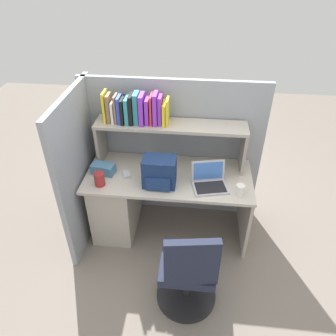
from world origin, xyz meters
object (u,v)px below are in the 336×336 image
at_px(paper_cup, 240,190).
at_px(laptop, 209,181).
at_px(computer_mouse, 127,174).
at_px(tissue_box, 103,169).
at_px(backpack, 159,172).
at_px(snack_canister, 99,179).
at_px(office_chair, 188,274).

bearing_deg(paper_cup, laptop, 158.91).
relative_size(computer_mouse, tissue_box, 0.47).
relative_size(backpack, computer_mouse, 2.88).
height_order(laptop, backpack, backpack).
distance_m(snack_canister, office_chair, 1.15).
distance_m(backpack, computer_mouse, 0.37).
bearing_deg(office_chair, backpack, -74.28).
bearing_deg(tissue_box, backpack, -2.66).
xyz_separation_m(computer_mouse, office_chair, (0.65, -0.80, -0.35)).
height_order(computer_mouse, office_chair, office_chair).
relative_size(backpack, tissue_box, 1.36).
bearing_deg(tissue_box, computer_mouse, 3.46).
bearing_deg(computer_mouse, snack_canister, -162.90).
bearing_deg(backpack, office_chair, -65.90).
bearing_deg(backpack, paper_cup, -6.05).
bearing_deg(backpack, laptop, 3.39).
relative_size(backpack, snack_canister, 2.33).
distance_m(laptop, paper_cup, 0.29).
distance_m(backpack, office_chair, 0.91).
xyz_separation_m(laptop, backpack, (-0.46, -0.03, 0.09)).
xyz_separation_m(paper_cup, tissue_box, (-1.29, 0.20, -0.00)).
height_order(computer_mouse, snack_canister, snack_canister).
relative_size(laptop, backpack, 1.19).
bearing_deg(office_chair, tissue_box, -51.56).
bearing_deg(paper_cup, office_chair, -123.12).
relative_size(tissue_box, office_chair, 0.24).
bearing_deg(backpack, snack_canister, -173.05).
bearing_deg(computer_mouse, office_chair, -70.95).
bearing_deg(laptop, snack_canister, -174.67).
relative_size(laptop, paper_cup, 3.35).
bearing_deg(backpack, computer_mouse, 164.00).
bearing_deg(paper_cup, tissue_box, 171.38).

